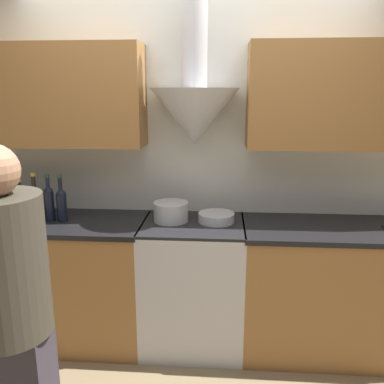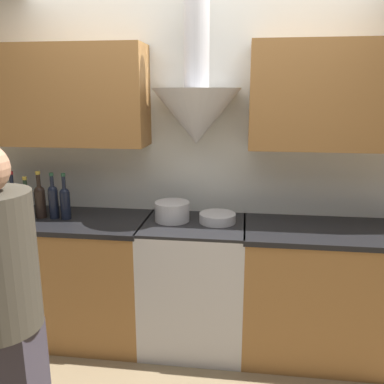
# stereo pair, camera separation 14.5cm
# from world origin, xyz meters

# --- Properties ---
(ground_plane) EXTENTS (12.00, 12.00, 0.00)m
(ground_plane) POSITION_xyz_m (0.00, 0.00, 0.00)
(ground_plane) COLOR #847051
(wall_back) EXTENTS (8.40, 0.61, 2.60)m
(wall_back) POSITION_xyz_m (-0.01, 0.61, 1.48)
(wall_back) COLOR silver
(wall_back) RESTS_ON ground_plane
(counter_left) EXTENTS (1.36, 0.62, 0.94)m
(counter_left) POSITION_xyz_m (-1.03, 0.34, 0.47)
(counter_left) COLOR #9E6B38
(counter_left) RESTS_ON ground_plane
(counter_right) EXTENTS (1.32, 0.62, 0.94)m
(counter_right) POSITION_xyz_m (1.00, 0.34, 0.47)
(counter_right) COLOR #9E6B38
(counter_right) RESTS_ON ground_plane
(stove_range) EXTENTS (0.72, 0.60, 0.94)m
(stove_range) POSITION_xyz_m (0.00, 0.35, 0.47)
(stove_range) COLOR silver
(stove_range) RESTS_ON ground_plane
(wine_bottle_2) EXTENTS (0.08, 0.08, 0.35)m
(wine_bottle_2) POSITION_xyz_m (-1.43, 0.32, 1.08)
(wine_bottle_2) COLOR black
(wine_bottle_2) RESTS_ON counter_left
(wine_bottle_3) EXTENTS (0.07, 0.07, 0.34)m
(wine_bottle_3) POSITION_xyz_m (-1.33, 0.33, 1.07)
(wine_bottle_3) COLOR black
(wine_bottle_3) RESTS_ON counter_left
(wine_bottle_4) EXTENTS (0.07, 0.07, 0.30)m
(wine_bottle_4) POSITION_xyz_m (-1.23, 0.33, 1.06)
(wine_bottle_4) COLOR black
(wine_bottle_4) RESTS_ON counter_left
(wine_bottle_5) EXTENTS (0.08, 0.08, 0.34)m
(wine_bottle_5) POSITION_xyz_m (-1.12, 0.34, 1.07)
(wine_bottle_5) COLOR black
(wine_bottle_5) RESTS_ON counter_left
(wine_bottle_6) EXTENTS (0.07, 0.07, 0.34)m
(wine_bottle_6) POSITION_xyz_m (-1.02, 0.34, 1.07)
(wine_bottle_6) COLOR black
(wine_bottle_6) RESTS_ON counter_left
(wine_bottle_7) EXTENTS (0.07, 0.07, 0.34)m
(wine_bottle_7) POSITION_xyz_m (-0.93, 0.33, 1.07)
(wine_bottle_7) COLOR black
(wine_bottle_7) RESTS_ON counter_left
(stock_pot) EXTENTS (0.25, 0.25, 0.14)m
(stock_pot) POSITION_xyz_m (-0.16, 0.39, 1.00)
(stock_pot) COLOR silver
(stock_pot) RESTS_ON stove_range
(mixing_bowl) EXTENTS (0.26, 0.26, 0.06)m
(mixing_bowl) POSITION_xyz_m (0.16, 0.39, 0.97)
(mixing_bowl) COLOR silver
(mixing_bowl) RESTS_ON stove_range
(person_foreground_left) EXTENTS (0.35, 0.35, 1.64)m
(person_foreground_left) POSITION_xyz_m (-0.68, -0.89, 0.90)
(person_foreground_left) COLOR #38333D
(person_foreground_left) RESTS_ON ground_plane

